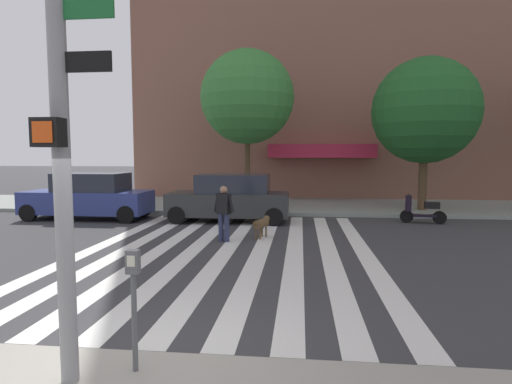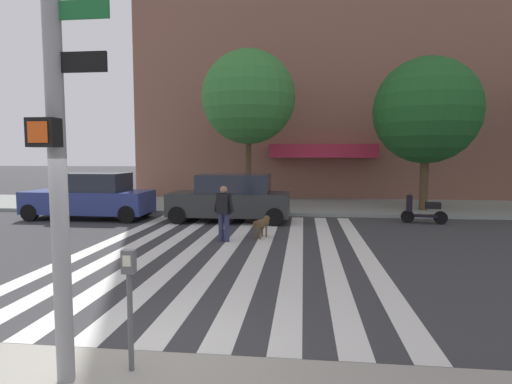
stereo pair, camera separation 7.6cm
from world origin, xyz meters
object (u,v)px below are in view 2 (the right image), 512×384
object	(u,v)px
parking_meter_curbside	(130,293)
parked_car_near_curb	(90,197)
street_tree_nearest	(248,97)
parked_scooter	(424,211)
traffic_light_pole	(50,54)
parked_car_behind_first	(231,198)
dog_on_leash	(262,223)
street_tree_middle	(426,111)
pedestrian_dog_walker	(224,210)

from	to	relation	value
parking_meter_curbside	parked_car_near_curb	distance (m)	13.09
parking_meter_curbside	street_tree_nearest	bearing A→B (deg)	92.58
parked_scooter	parking_meter_curbside	bearing A→B (deg)	-118.56
traffic_light_pole	parked_car_behind_first	world-z (taller)	traffic_light_pole
traffic_light_pole	parked_car_behind_first	distance (m)	11.96
parked_car_behind_first	parked_scooter	size ratio (longest dim) A/B	2.78
street_tree_nearest	dog_on_leash	world-z (taller)	street_tree_nearest
traffic_light_pole	parked_scooter	xyz separation A→B (m)	(6.93, 11.95, -3.04)
parked_car_behind_first	street_tree_middle	size ratio (longest dim) A/B	0.69
traffic_light_pole	street_tree_middle	world-z (taller)	street_tree_middle
street_tree_middle	street_tree_nearest	bearing A→B (deg)	175.86
traffic_light_pole	street_tree_middle	distance (m)	16.72
street_tree_nearest	dog_on_leash	distance (m)	8.35
parked_car_near_curb	pedestrian_dog_walker	bearing A→B (deg)	-31.21
parked_car_near_curb	street_tree_nearest	bearing A→B (deg)	32.37
parked_car_near_curb	pedestrian_dog_walker	distance (m)	7.15
parked_scooter	street_tree_middle	bearing A→B (deg)	75.22
parked_car_near_curb	parked_scooter	size ratio (longest dim) A/B	2.99
traffic_light_pole	pedestrian_dog_walker	bearing A→B (deg)	88.73
parked_car_near_curb	street_tree_middle	bearing A→B (deg)	13.04
parked_car_behind_first	parking_meter_curbside	bearing A→B (deg)	-85.61
parked_car_behind_first	street_tree_nearest	distance (m)	5.68
parked_car_near_curb	parking_meter_curbside	bearing A→B (deg)	-60.02
street_tree_nearest	traffic_light_pole	bearing A→B (deg)	-89.71
parked_scooter	parked_car_near_curb	bearing A→B (deg)	-178.73
traffic_light_pole	parking_meter_curbside	distance (m)	2.58
parked_car_behind_first	dog_on_leash	bearing A→B (deg)	-63.66
parked_car_near_curb	street_tree_middle	distance (m)	14.43
parked_car_behind_first	pedestrian_dog_walker	size ratio (longest dim) A/B	2.77
street_tree_middle	pedestrian_dog_walker	xyz separation A→B (m)	(-7.51, -6.86, -3.49)
parked_car_behind_first	parked_scooter	xyz separation A→B (m)	(7.20, 0.29, -0.41)
street_tree_nearest	street_tree_middle	bearing A→B (deg)	-4.14
parked_car_behind_first	street_tree_middle	bearing A→B (deg)	21.63
parking_meter_curbside	parked_scooter	size ratio (longest dim) A/B	0.83
parked_car_near_curb	pedestrian_dog_walker	world-z (taller)	parked_car_near_curb
parked_car_near_curb	street_tree_nearest	distance (m)	8.17
dog_on_leash	parked_scooter	bearing A→B (deg)	30.20
traffic_light_pole	street_tree_middle	size ratio (longest dim) A/B	0.89
parking_meter_curbside	street_tree_middle	distance (m)	16.49
parked_scooter	dog_on_leash	size ratio (longest dim) A/B	1.69
parking_meter_curbside	pedestrian_dog_walker	distance (m)	7.65
parking_meter_curbside	dog_on_leash	world-z (taller)	parking_meter_curbside
street_tree_middle	parking_meter_curbside	bearing A→B (deg)	-116.05
pedestrian_dog_walker	parked_scooter	bearing A→B (deg)	30.59
street_tree_nearest	pedestrian_dog_walker	bearing A→B (deg)	-88.05
traffic_light_pole	parking_meter_curbside	world-z (taller)	traffic_light_pole
traffic_light_pole	pedestrian_dog_walker	distance (m)	8.37
parked_scooter	pedestrian_dog_walker	size ratio (longest dim) A/B	0.99
parking_meter_curbside	street_tree_nearest	size ratio (longest dim) A/B	0.19
parking_meter_curbside	street_tree_middle	bearing A→B (deg)	63.95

